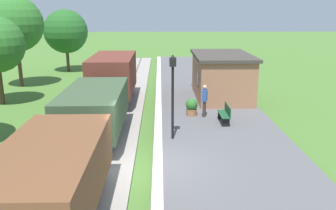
# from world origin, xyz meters

# --- Properties ---
(ground_plane) EXTENTS (160.00, 160.00, 0.00)m
(ground_plane) POSITION_xyz_m (0.00, 0.00, 0.00)
(ground_plane) COLOR #47702D
(platform_slab) EXTENTS (6.00, 60.00, 0.25)m
(platform_slab) POSITION_xyz_m (3.20, 0.00, 0.12)
(platform_slab) COLOR #565659
(platform_slab) RESTS_ON ground
(platform_edge_stripe) EXTENTS (0.36, 60.00, 0.01)m
(platform_edge_stripe) POSITION_xyz_m (0.40, 0.00, 0.25)
(platform_edge_stripe) COLOR silver
(platform_edge_stripe) RESTS_ON platform_slab
(track_ballast) EXTENTS (3.80, 60.00, 0.12)m
(track_ballast) POSITION_xyz_m (-2.40, 0.00, 0.06)
(track_ballast) COLOR gray
(track_ballast) RESTS_ON ground
(rail_near) EXTENTS (0.07, 60.00, 0.14)m
(rail_near) POSITION_xyz_m (-1.68, 0.00, 0.19)
(rail_near) COLOR slate
(rail_near) RESTS_ON track_ballast
(rail_far) EXTENTS (0.07, 60.00, 0.14)m
(rail_far) POSITION_xyz_m (-3.12, 0.00, 0.19)
(rail_far) COLOR slate
(rail_far) RESTS_ON track_ballast
(freight_train) EXTENTS (2.50, 19.40, 2.72)m
(freight_train) POSITION_xyz_m (-2.40, 3.74, 1.51)
(freight_train) COLOR brown
(freight_train) RESTS_ON rail_near
(station_hut) EXTENTS (3.50, 5.80, 2.78)m
(station_hut) POSITION_xyz_m (4.40, 10.14, 1.65)
(station_hut) COLOR #9E6B4C
(station_hut) RESTS_ON platform_slab
(bench_near_hut) EXTENTS (0.42, 1.50, 0.91)m
(bench_near_hut) POSITION_xyz_m (3.74, 4.87, 0.72)
(bench_near_hut) COLOR #1E4C2D
(bench_near_hut) RESTS_ON platform_slab
(person_waiting) EXTENTS (0.34, 0.43, 1.71)m
(person_waiting) POSITION_xyz_m (2.82, 5.92, 1.18)
(person_waiting) COLOR #38332D
(person_waiting) RESTS_ON platform_slab
(potted_planter) EXTENTS (0.64, 0.64, 0.92)m
(potted_planter) POSITION_xyz_m (2.17, 6.18, 0.72)
(potted_planter) COLOR #9E6642
(potted_planter) RESTS_ON platform_slab
(lamp_post_near) EXTENTS (0.28, 0.28, 3.70)m
(lamp_post_near) POSITION_xyz_m (1.04, 2.69, 2.80)
(lamp_post_near) COLOR black
(lamp_post_near) RESTS_ON platform_slab
(tree_field_left) EXTENTS (4.05, 4.05, 6.69)m
(tree_field_left) POSITION_xyz_m (-10.06, 14.86, 4.66)
(tree_field_left) COLOR #4C3823
(tree_field_left) RESTS_ON ground
(tree_field_distant) EXTENTS (4.00, 4.00, 5.72)m
(tree_field_distant) POSITION_xyz_m (-8.16, 21.62, 3.71)
(tree_field_distant) COLOR #4C3823
(tree_field_distant) RESTS_ON ground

